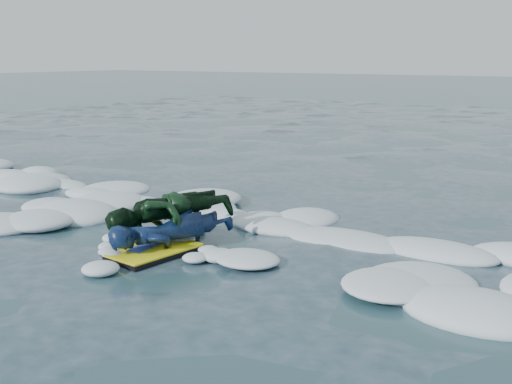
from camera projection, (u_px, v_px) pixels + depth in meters
The scene contains 4 objects.
ground at pixel (120, 243), 6.82m from camera, with size 120.00×120.00×0.00m, color #1C3743.
foam_band at pixel (182, 222), 7.67m from camera, with size 12.00×3.10×0.30m, color white, non-canonical shape.
prone_woman_unit at pixel (169, 233), 6.53m from camera, with size 0.84×1.48×0.36m.
prone_child_unit at pixel (169, 218), 6.76m from camera, with size 1.14×1.52×0.54m.
Camera 1 is at (4.79, -4.71, 1.96)m, focal length 45.00 mm.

